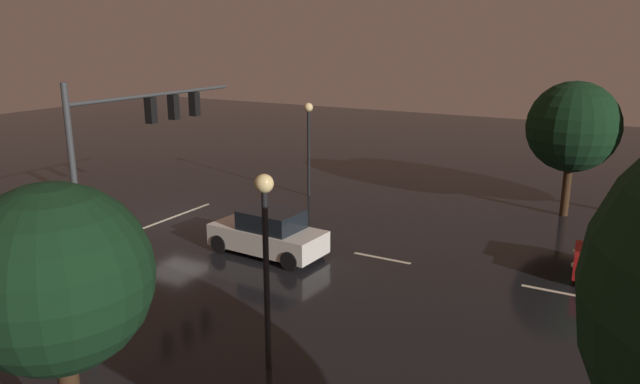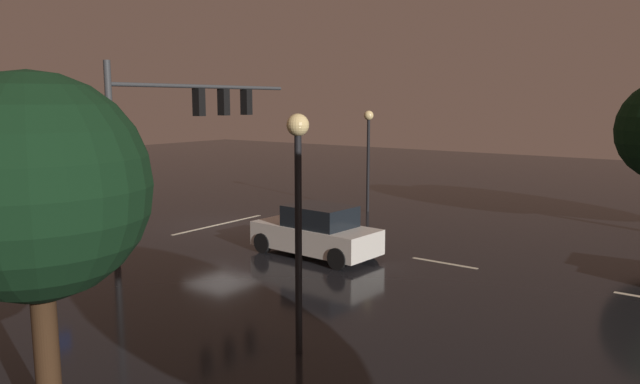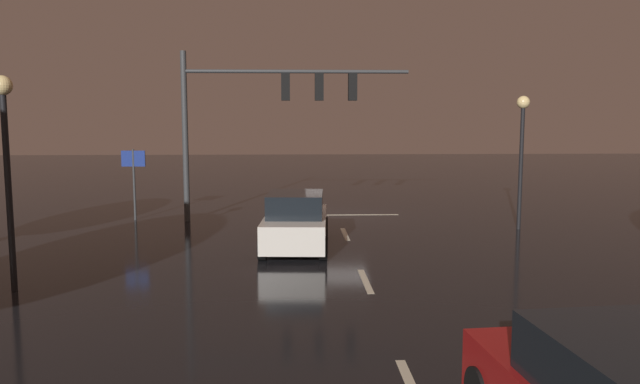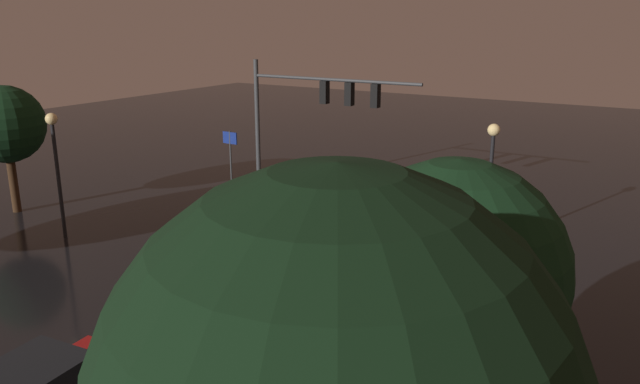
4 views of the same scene
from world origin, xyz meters
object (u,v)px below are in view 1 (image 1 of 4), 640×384
at_px(street_lamp_left_kerb, 309,131).
at_px(route_sign, 16,227).
at_px(street_lamp_right_kerb, 265,235).
at_px(tree_right_near, 56,279).
at_px(tree_left_far, 573,127).
at_px(car_approaching, 268,234).
at_px(traffic_signal_assembly, 139,126).

distance_m(street_lamp_left_kerb, route_sign, 14.27).
height_order(street_lamp_left_kerb, street_lamp_right_kerb, street_lamp_right_kerb).
xyz_separation_m(tree_right_near, tree_left_far, (-21.59, 5.51, 0.13)).
bearing_deg(route_sign, car_approaching, 138.43).
bearing_deg(traffic_signal_assembly, street_lamp_left_kerb, 165.89).
relative_size(traffic_signal_assembly, tree_right_near, 1.53).
distance_m(tree_right_near, tree_left_far, 22.28).
xyz_separation_m(route_sign, tree_right_near, (4.95, 8.70, 1.89)).
relative_size(car_approaching, tree_right_near, 0.81).
bearing_deg(tree_left_far, street_lamp_right_kerb, -14.76).
distance_m(traffic_signal_assembly, route_sign, 5.76).
bearing_deg(tree_left_far, street_lamp_left_kerb, -77.11).
bearing_deg(route_sign, traffic_signal_assembly, 176.15).
height_order(car_approaching, tree_left_far, tree_left_far).
bearing_deg(tree_right_near, street_lamp_left_kerb, -162.02).
xyz_separation_m(traffic_signal_assembly, tree_right_near, (10.11, 8.36, -0.65)).
bearing_deg(street_lamp_left_kerb, street_lamp_right_kerb, 26.81).
xyz_separation_m(street_lamp_right_kerb, tree_right_near, (4.67, -1.06, 0.44)).
distance_m(street_lamp_right_kerb, tree_right_near, 4.81).
relative_size(route_sign, tree_left_far, 0.45).
height_order(street_lamp_left_kerb, tree_left_far, tree_left_far).
relative_size(street_lamp_right_kerb, tree_right_near, 0.88).
xyz_separation_m(street_lamp_left_kerb, tree_left_far, (-2.67, 11.66, 0.69)).
xyz_separation_m(street_lamp_right_kerb, route_sign, (-0.28, -9.76, -1.46)).
bearing_deg(traffic_signal_assembly, tree_right_near, 39.58).
bearing_deg(car_approaching, tree_left_far, 140.12).
bearing_deg(street_lamp_right_kerb, route_sign, -91.62).
bearing_deg(tree_right_near, route_sign, -119.63).
bearing_deg(street_lamp_left_kerb, route_sign, -10.39).
distance_m(street_lamp_right_kerb, tree_left_far, 17.50).
height_order(street_lamp_right_kerb, tree_left_far, tree_left_far).
height_order(street_lamp_right_kerb, route_sign, street_lamp_right_kerb).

